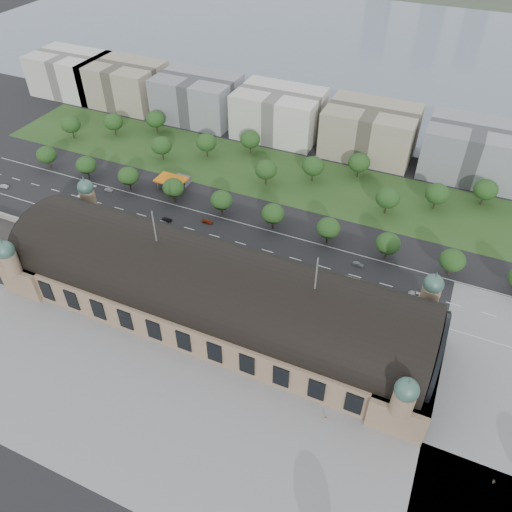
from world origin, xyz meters
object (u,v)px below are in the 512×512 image
at_px(traffic_car_4, 237,250).
at_px(parked_car_3, 117,228).
at_px(traffic_car_6, 416,294).
at_px(parked_car_6, 152,243).
at_px(parked_car_1, 103,228).
at_px(parked_car_2, 119,236).
at_px(traffic_car_5, 358,264).
at_px(traffic_car_0, 4,186).
at_px(bus_mid, 281,263).
at_px(traffic_car_3, 207,221).
at_px(parked_car_5, 142,236).
at_px(traffic_car_1, 109,190).
at_px(parked_car_0, 74,219).
at_px(pedestrian_2, 494,481).
at_px(bus_east, 343,281).
at_px(parked_car_4, 138,242).
at_px(bus_west, 234,252).
at_px(pedestrian_0, 326,418).
at_px(traffic_car_2, 167,219).
at_px(petrol_station, 177,180).

height_order(traffic_car_4, parked_car_3, parked_car_3).
distance_m(traffic_car_6, parked_car_6, 104.55).
xyz_separation_m(parked_car_1, parked_car_2, (9.70, -1.99, -0.09)).
height_order(traffic_car_5, parked_car_3, parked_car_3).
height_order(traffic_car_0, parked_car_1, traffic_car_0).
bearing_deg(bus_mid, traffic_car_0, 93.32).
bearing_deg(traffic_car_0, traffic_car_5, 90.09).
bearing_deg(traffic_car_3, traffic_car_6, -96.31).
bearing_deg(parked_car_5, traffic_car_1, -153.57).
distance_m(traffic_car_0, traffic_car_4, 120.53).
distance_m(parked_car_0, pedestrian_2, 180.13).
bearing_deg(parked_car_3, bus_east, 55.69).
bearing_deg(parked_car_3, parked_car_4, 34.78).
height_order(traffic_car_0, parked_car_6, traffic_car_0).
relative_size(traffic_car_6, bus_west, 0.44).
relative_size(traffic_car_6, parked_car_3, 1.26).
bearing_deg(traffic_car_4, parked_car_0, -81.06).
relative_size(traffic_car_1, traffic_car_5, 0.93).
xyz_separation_m(traffic_car_3, pedestrian_0, (75.60, -69.10, 0.10)).
relative_size(traffic_car_0, pedestrian_2, 2.56).
xyz_separation_m(parked_car_5, bus_west, (39.95, 5.37, 1.07)).
bearing_deg(traffic_car_3, traffic_car_4, -122.12).
relative_size(parked_car_0, bus_mid, 0.43).
bearing_deg(traffic_car_6, parked_car_0, -87.45).
relative_size(traffic_car_0, parked_car_6, 1.07).
xyz_separation_m(traffic_car_2, parked_car_0, (-36.29, -16.23, 0.13)).
bearing_deg(parked_car_4, pedestrian_2, 51.27).
height_order(bus_mid, pedestrian_2, bus_mid).
height_order(parked_car_1, parked_car_2, parked_car_1).
bearing_deg(bus_east, parked_car_2, 90.81).
bearing_deg(parked_car_5, parked_car_6, 42.85).
relative_size(traffic_car_2, bus_mid, 0.42).
bearing_deg(traffic_car_4, parked_car_6, -72.27).
bearing_deg(petrol_station, traffic_car_2, -68.81).
bearing_deg(parked_car_1, parked_car_5, 69.63).
relative_size(parked_car_0, parked_car_2, 0.97).
distance_m(traffic_car_2, bus_west, 37.74).
relative_size(traffic_car_3, parked_car_6, 1.06).
distance_m(parked_car_0, parked_car_3, 20.87).
distance_m(bus_mid, bus_east, 24.68).
bearing_deg(pedestrian_2, petrol_station, 40.10).
height_order(petrol_station, traffic_car_0, petrol_station).
bearing_deg(bus_west, parked_car_3, 96.06).
relative_size(traffic_car_5, parked_car_4, 0.86).
bearing_deg(parked_car_1, parked_car_4, 57.34).
xyz_separation_m(traffic_car_4, parked_car_0, (-72.77, -10.28, 0.06)).
height_order(traffic_car_4, parked_car_1, parked_car_1).
distance_m(petrol_station, bus_mid, 74.09).
bearing_deg(parked_car_6, parked_car_5, -140.67).
height_order(parked_car_0, pedestrian_0, pedestrian_0).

